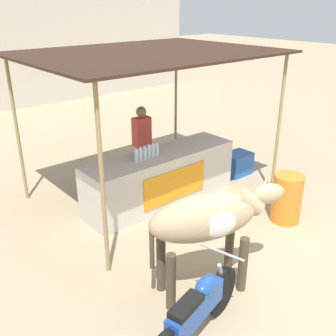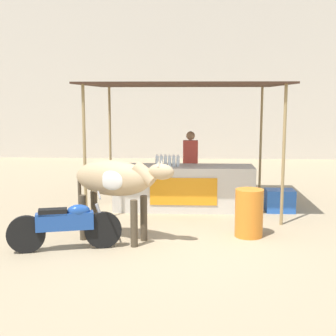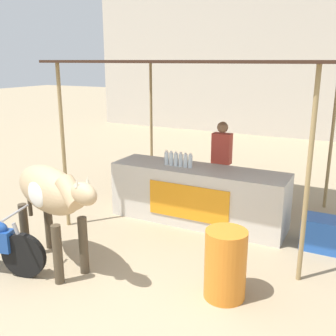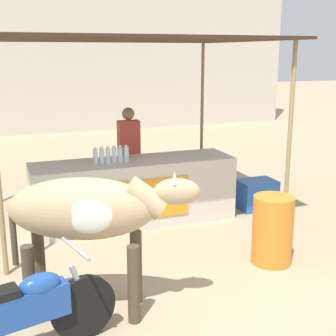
{
  "view_description": "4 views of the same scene",
  "coord_description": "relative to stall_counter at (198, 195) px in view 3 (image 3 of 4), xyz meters",
  "views": [
    {
      "loc": [
        -4.17,
        -2.92,
        3.49
      ],
      "look_at": [
        -0.47,
        1.44,
        1.05
      ],
      "focal_mm": 42.0,
      "sensor_mm": 36.0,
      "label": 1
    },
    {
      "loc": [
        0.13,
        -7.75,
        2.44
      ],
      "look_at": [
        -0.27,
        0.7,
        1.14
      ],
      "focal_mm": 50.0,
      "sensor_mm": 36.0,
      "label": 2
    },
    {
      "loc": [
        2.45,
        -3.68,
        2.71
      ],
      "look_at": [
        -0.26,
        1.6,
        1.08
      ],
      "focal_mm": 42.0,
      "sensor_mm": 36.0,
      "label": 3
    },
    {
      "loc": [
        -1.87,
        -4.25,
        2.52
      ],
      "look_at": [
        0.21,
        1.32,
        1.03
      ],
      "focal_mm": 50.0,
      "sensor_mm": 36.0,
      "label": 4
    }
  ],
  "objects": [
    {
      "name": "cow",
      "position": [
        -1.11,
        -2.28,
        0.55
      ],
      "size": [
        1.83,
        0.97,
        1.44
      ],
      "color": "tan",
      "rests_on": "ground"
    },
    {
      "name": "water_barrel",
      "position": [
        1.17,
        -1.93,
        -0.06
      ],
      "size": [
        0.49,
        0.49,
        0.84
      ],
      "primitive_type": "cylinder",
      "color": "orange",
      "rests_on": "ground"
    },
    {
      "name": "ground_plane",
      "position": [
        0.0,
        -2.2,
        -0.48
      ],
      "size": [
        60.0,
        60.0,
        0.0
      ],
      "primitive_type": "plane",
      "color": "tan"
    },
    {
      "name": "stall_counter",
      "position": [
        0.0,
        0.0,
        0.0
      ],
      "size": [
        3.0,
        0.82,
        0.96
      ],
      "color": "beige",
      "rests_on": "ground"
    },
    {
      "name": "vendor_behind_counter",
      "position": [
        0.14,
        0.75,
        0.37
      ],
      "size": [
        0.34,
        0.22,
        1.65
      ],
      "color": "#383842",
      "rests_on": "ground"
    },
    {
      "name": "stall_awning",
      "position": [
        0.0,
        0.3,
        2.12
      ],
      "size": [
        4.2,
        3.2,
        2.71
      ],
      "color": "#382319",
      "rests_on": "ground"
    },
    {
      "name": "water_bottle_row",
      "position": [
        -0.35,
        -0.05,
        0.59
      ],
      "size": [
        0.52,
        0.07,
        0.25
      ],
      "color": "silver",
      "rests_on": "stall_counter"
    },
    {
      "name": "building_wall_far",
      "position": [
        0.0,
        8.72,
        2.99
      ],
      "size": [
        16.0,
        0.5,
        6.94
      ],
      "primitive_type": "cube",
      "color": "beige",
      "rests_on": "ground"
    },
    {
      "name": "cooler_box",
      "position": [
        2.05,
        -0.1,
        -0.24
      ],
      "size": [
        0.6,
        0.44,
        0.48
      ],
      "primitive_type": "cube",
      "color": "blue",
      "rests_on": "ground"
    }
  ]
}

